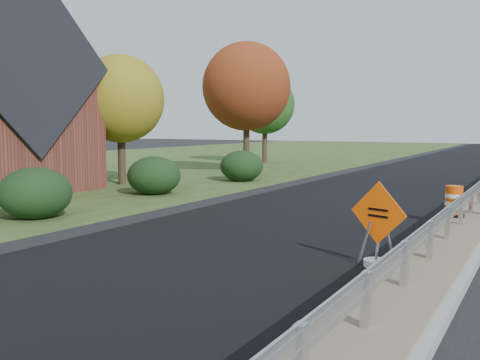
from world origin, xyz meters
The scene contains 11 objects.
ground centered at (0.00, 0.00, 0.00)m, with size 140.00×140.00×0.00m, color black.
grass_verge_near centered at (-24.00, 10.00, 0.01)m, with size 30.00×120.00×0.03m, color #31451D.
milled_overlay centered at (-4.40, 10.00, 0.01)m, with size 7.20×120.00×0.01m, color black.
hedge_south centered at (-11.00, -6.00, 0.76)m, with size 2.09×2.09×1.52m, color black.
hedge_mid centered at (-11.50, 0.00, 0.76)m, with size 2.09×2.09×1.52m, color black.
hedge_north centered at (-11.00, 6.00, 0.76)m, with size 2.09×2.09×1.52m, color black.
tree_near_yellow centered at (-15.00, 2.00, 3.89)m, with size 3.96×3.96×5.88m.
tree_near_red centered at (-13.00, 10.00, 4.86)m, with size 4.95×4.95×7.35m.
tree_near_back centered at (-16.00, 18.00, 4.21)m, with size 4.29×4.29×6.37m.
caution_sign centered at (-0.90, -6.31, 0.42)m, with size 1.16×0.50×1.66m.
barrel_median_near centered at (-0.34, -0.87, 0.63)m, with size 0.57×0.57×0.84m.
Camera 1 is at (1.87, -16.30, 2.71)m, focal length 40.00 mm.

